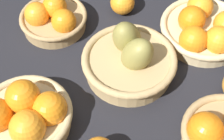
{
  "coord_description": "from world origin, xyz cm",
  "views": [
    {
      "loc": [
        -0.4,
        -53.42,
        76.45
      ],
      "look_at": [
        -3.89,
        0.21,
        7.0
      ],
      "focal_mm": 54.29,
      "sensor_mm": 36.0,
      "label": 1
    }
  ],
  "objects_px": {
    "basket_far_left": "(55,18)",
    "loose_orange_back_gap": "(124,2)",
    "basket_center_pears": "(131,59)",
    "basket_near_left": "(27,116)",
    "basket_far_right": "(206,29)"
  },
  "relations": [
    {
      "from": "basket_far_right",
      "to": "basket_center_pears",
      "type": "bearing_deg",
      "value": -148.4
    },
    {
      "from": "basket_far_left",
      "to": "basket_near_left",
      "type": "xyz_separation_m",
      "value": [
        -0.01,
        -0.34,
        0.01
      ]
    },
    {
      "from": "basket_near_left",
      "to": "basket_far_left",
      "type": "bearing_deg",
      "value": 88.94
    },
    {
      "from": "basket_far_right",
      "to": "loose_orange_back_gap",
      "type": "distance_m",
      "value": 0.26
    },
    {
      "from": "basket_far_left",
      "to": "loose_orange_back_gap",
      "type": "bearing_deg",
      "value": 22.54
    },
    {
      "from": "basket_near_left",
      "to": "loose_orange_back_gap",
      "type": "distance_m",
      "value": 0.47
    },
    {
      "from": "basket_far_left",
      "to": "basket_near_left",
      "type": "relative_size",
      "value": 0.89
    },
    {
      "from": "basket_center_pears",
      "to": "basket_far_left",
      "type": "bearing_deg",
      "value": 147.46
    },
    {
      "from": "basket_far_right",
      "to": "basket_near_left",
      "type": "bearing_deg",
      "value": -144.49
    },
    {
      "from": "basket_far_left",
      "to": "basket_near_left",
      "type": "distance_m",
      "value": 0.34
    },
    {
      "from": "basket_center_pears",
      "to": "basket_near_left",
      "type": "distance_m",
      "value": 0.3
    },
    {
      "from": "basket_far_left",
      "to": "loose_orange_back_gap",
      "type": "relative_size",
      "value": 2.65
    },
    {
      "from": "basket_far_left",
      "to": "loose_orange_back_gap",
      "type": "xyz_separation_m",
      "value": [
        0.2,
        0.08,
        -0.0
      ]
    },
    {
      "from": "basket_far_left",
      "to": "basket_near_left",
      "type": "height_order",
      "value": "basket_near_left"
    },
    {
      "from": "basket_far_left",
      "to": "loose_orange_back_gap",
      "type": "height_order",
      "value": "basket_far_left"
    }
  ]
}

